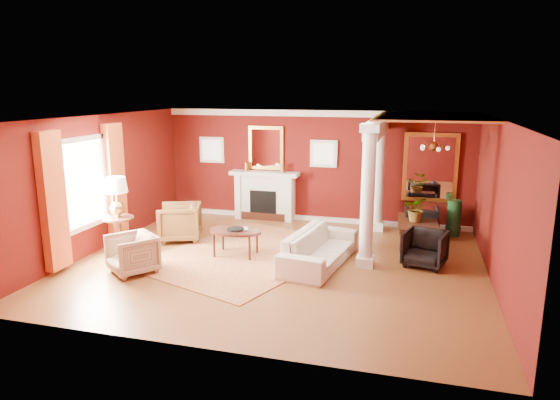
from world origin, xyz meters
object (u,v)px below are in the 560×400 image
(armchair_stripe, at_px, (132,252))
(dining_table, at_px, (419,226))
(sofa, at_px, (320,242))
(coffee_table, at_px, (236,232))
(side_table, at_px, (117,201))
(armchair_leopard, at_px, (180,220))

(armchair_stripe, bearing_deg, dining_table, 68.59)
(sofa, height_order, coffee_table, sofa)
(dining_table, bearing_deg, sofa, 132.04)
(armchair_stripe, distance_m, side_table, 1.60)
(coffee_table, distance_m, side_table, 2.61)
(dining_table, bearing_deg, armchair_stripe, 119.41)
(coffee_table, distance_m, dining_table, 4.11)
(armchair_stripe, distance_m, dining_table, 6.17)
(side_table, bearing_deg, armchair_stripe, -47.89)
(armchair_stripe, bearing_deg, sofa, 59.34)
(sofa, xyz_separation_m, coffee_table, (-1.80, 0.07, 0.05))
(armchair_leopard, relative_size, side_table, 0.58)
(coffee_table, xyz_separation_m, dining_table, (3.69, 1.79, -0.08))
(armchair_leopard, distance_m, armchair_stripe, 2.16)
(coffee_table, bearing_deg, dining_table, 25.83)
(armchair_stripe, relative_size, coffee_table, 0.74)
(sofa, xyz_separation_m, side_table, (-4.31, -0.32, 0.65))
(sofa, xyz_separation_m, armchair_leopard, (-3.43, 0.77, 0.01))
(armchair_stripe, relative_size, side_table, 0.51)
(sofa, relative_size, armchair_stripe, 2.85)
(sofa, bearing_deg, armchair_leopard, 86.23)
(side_table, bearing_deg, armchair_leopard, 51.17)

